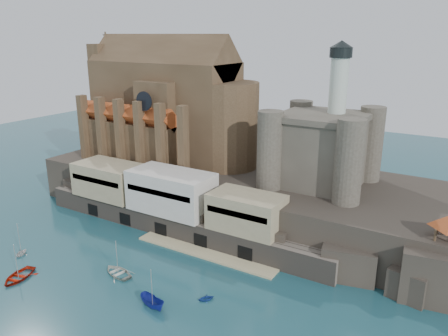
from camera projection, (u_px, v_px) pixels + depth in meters
ground at (132, 296)px, 70.24m from camera, size 300.00×300.00×0.00m
promontory at (248, 194)px, 101.01m from camera, size 100.00×36.00×10.00m
quay at (170, 204)px, 92.35m from camera, size 70.00×12.00×13.05m
church at (170, 110)px, 109.88m from camera, size 47.00×25.93×30.51m
castle_keep at (322, 146)px, 90.37m from camera, size 21.20×21.20×29.30m
rock_outcrop at (441, 274)px, 69.26m from camera, size 14.50×10.50×8.70m
boat_0 at (19, 278)px, 75.48m from camera, size 4.95×2.54×6.65m
boat_2 at (153, 306)px, 67.71m from camera, size 2.46×2.42×5.30m
boat_4 at (22, 255)px, 83.52m from camera, size 3.00×2.38×3.04m
boat_6 at (118, 274)px, 76.88m from camera, size 2.26×4.63×6.23m
boat_7 at (206, 300)px, 69.35m from camera, size 2.63×2.47×2.62m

